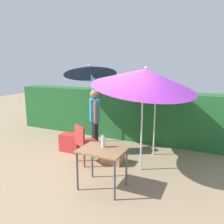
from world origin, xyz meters
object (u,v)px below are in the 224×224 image
at_px(folding_table, 102,154).
at_px(umbrella_rainbow, 155,89).
at_px(crate_cardboard, 113,156).
at_px(cooler_box, 71,143).
at_px(chair_plastic, 85,141).
at_px(bottle_water, 103,141).
at_px(umbrella_yellow, 144,78).
at_px(umbrella_orange, 90,70).
at_px(person_vendor, 95,116).

bearing_deg(folding_table, umbrella_rainbow, 77.53).
bearing_deg(crate_cardboard, cooler_box, 171.04).
xyz_separation_m(chair_plastic, cooler_box, (-0.72, 0.47, -0.29)).
relative_size(chair_plastic, cooler_box, 1.63).
bearing_deg(crate_cardboard, folding_table, -74.89).
bearing_deg(bottle_water, umbrella_yellow, 63.43).
xyz_separation_m(umbrella_orange, folding_table, (1.46, -2.11, -1.40)).
relative_size(person_vendor, bottle_water, 7.83).
xyz_separation_m(cooler_box, folding_table, (1.56, -1.24, 0.42)).
distance_m(crate_cardboard, bottle_water, 1.19).
height_order(umbrella_rainbow, cooler_box, umbrella_rainbow).
xyz_separation_m(cooler_box, crate_cardboard, (1.28, -0.20, -0.07)).
relative_size(umbrella_rainbow, person_vendor, 1.07).
bearing_deg(umbrella_rainbow, umbrella_yellow, -89.87).
relative_size(umbrella_yellow, chair_plastic, 2.66).
height_order(cooler_box, folding_table, folding_table).
relative_size(umbrella_rainbow, cooler_box, 3.70).
relative_size(cooler_box, crate_cardboard, 1.15).
relative_size(folding_table, bottle_water, 3.33).
bearing_deg(umbrella_orange, person_vendor, -53.16).
xyz_separation_m(cooler_box, bottle_water, (1.53, -1.14, 0.63)).
relative_size(cooler_box, folding_table, 0.68).
relative_size(chair_plastic, bottle_water, 3.71).
relative_size(chair_plastic, folding_table, 1.11).
bearing_deg(person_vendor, umbrella_yellow, -17.63).
bearing_deg(cooler_box, crate_cardboard, -8.96).
distance_m(umbrella_rainbow, bottle_water, 2.02).
xyz_separation_m(umbrella_yellow, cooler_box, (-1.98, 0.23, -1.71)).
height_order(chair_plastic, bottle_water, bottle_water).
height_order(umbrella_rainbow, chair_plastic, umbrella_rainbow).
bearing_deg(umbrella_orange, folding_table, -55.31).
bearing_deg(crate_cardboard, umbrella_orange, 137.71).
bearing_deg(umbrella_orange, bottle_water, -54.58).
bearing_deg(folding_table, crate_cardboard, 105.11).
bearing_deg(chair_plastic, cooler_box, 147.06).
height_order(crate_cardboard, bottle_water, bottle_water).
bearing_deg(person_vendor, bottle_water, -55.30).
relative_size(umbrella_rainbow, umbrella_orange, 0.81).
bearing_deg(person_vendor, umbrella_rainbow, 18.34).
height_order(cooler_box, bottle_water, bottle_water).
distance_m(umbrella_yellow, bottle_water, 1.48).
xyz_separation_m(umbrella_rainbow, folding_table, (-0.42, -1.90, -0.99)).
distance_m(cooler_box, crate_cardboard, 1.29).
relative_size(cooler_box, bottle_water, 2.27).
distance_m(umbrella_rainbow, crate_cardboard, 1.85).
height_order(umbrella_yellow, folding_table, umbrella_yellow).
bearing_deg(bottle_water, folding_table, -73.12).
bearing_deg(umbrella_orange, chair_plastic, -65.08).
relative_size(umbrella_rainbow, umbrella_yellow, 0.85).
relative_size(umbrella_yellow, folding_table, 2.95).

